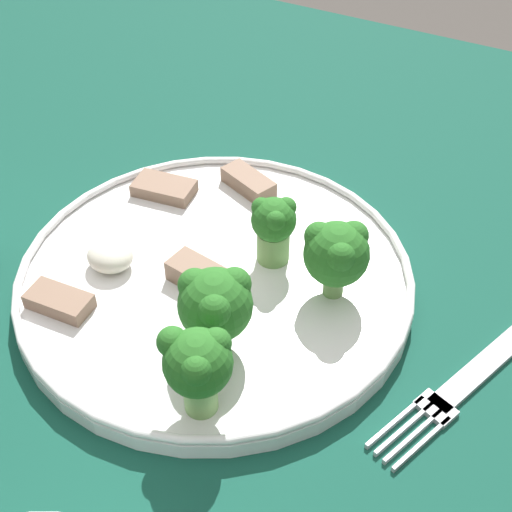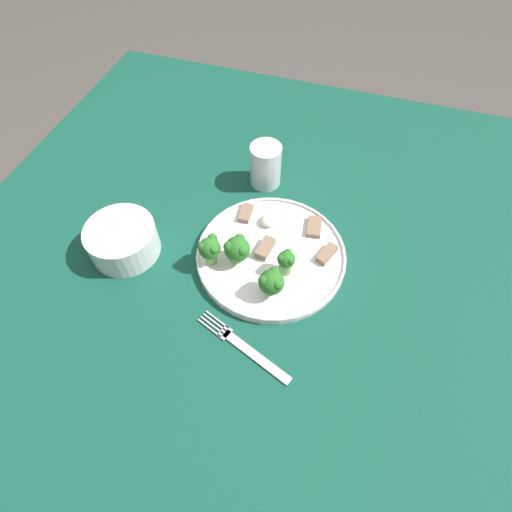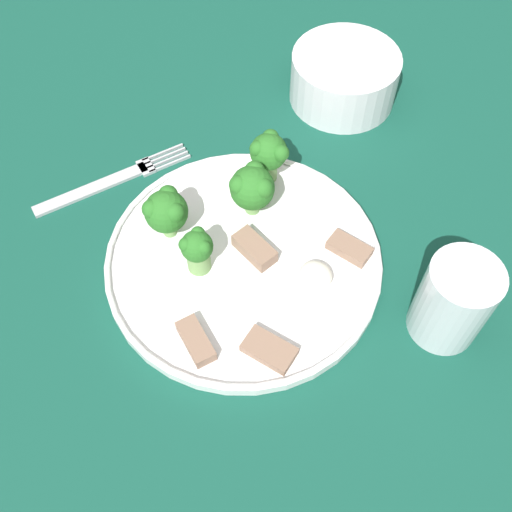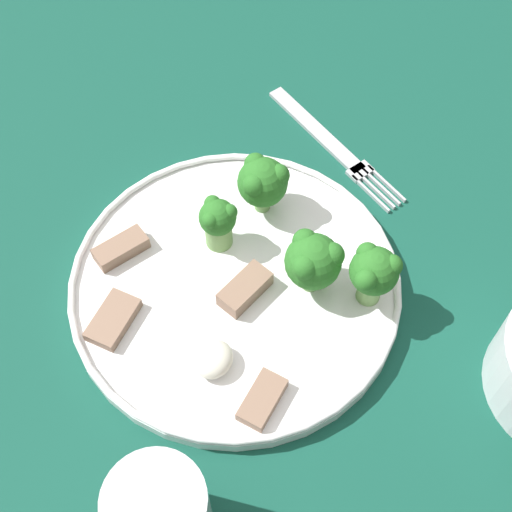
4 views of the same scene
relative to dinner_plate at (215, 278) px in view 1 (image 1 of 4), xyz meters
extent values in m
cube|color=#114738|center=(-0.03, 0.08, -0.02)|extent=(1.26, 1.09, 0.03)
cylinder|color=brown|center=(0.54, -0.41, -0.38)|extent=(0.06, 0.06, 0.67)
cylinder|color=white|center=(0.00, 0.00, 0.00)|extent=(0.28, 0.28, 0.01)
torus|color=white|center=(0.00, 0.00, 0.01)|extent=(0.28, 0.28, 0.01)
cube|color=#B2B2B7|center=(-0.20, -0.03, -0.01)|extent=(0.06, 0.13, 0.00)
cube|color=#B2B2B7|center=(-0.17, 0.03, -0.01)|extent=(0.03, 0.02, 0.00)
cube|color=#B2B2B7|center=(-0.15, 0.05, -0.01)|extent=(0.02, 0.05, 0.00)
cube|color=#B2B2B7|center=(-0.16, 0.05, -0.01)|extent=(0.02, 0.05, 0.00)
cube|color=#B2B2B7|center=(-0.17, 0.05, -0.01)|extent=(0.02, 0.05, 0.00)
cube|color=#B2B2B7|center=(-0.17, 0.06, -0.01)|extent=(0.02, 0.05, 0.00)
cylinder|color=#709E56|center=(-0.08, -0.02, 0.01)|extent=(0.01, 0.01, 0.02)
sphere|color=#286B23|center=(-0.08, -0.02, 0.04)|extent=(0.04, 0.04, 0.04)
sphere|color=#286B23|center=(-0.07, -0.02, 0.05)|extent=(0.02, 0.02, 0.02)
sphere|color=#286B23|center=(-0.09, -0.01, 0.05)|extent=(0.02, 0.02, 0.02)
sphere|color=#286B23|center=(-0.09, -0.04, 0.05)|extent=(0.02, 0.02, 0.02)
cylinder|color=#709E56|center=(-0.03, 0.05, 0.01)|extent=(0.02, 0.02, 0.02)
sphere|color=#286B23|center=(-0.03, 0.05, 0.04)|extent=(0.05, 0.05, 0.05)
sphere|color=#286B23|center=(-0.02, 0.05, 0.05)|extent=(0.02, 0.02, 0.02)
sphere|color=#286B23|center=(-0.04, 0.07, 0.05)|extent=(0.02, 0.02, 0.02)
sphere|color=#286B23|center=(-0.04, 0.04, 0.05)|extent=(0.02, 0.02, 0.02)
cylinder|color=#709E56|center=(-0.03, -0.04, 0.02)|extent=(0.02, 0.02, 0.03)
sphere|color=#286B23|center=(-0.03, -0.04, 0.04)|extent=(0.03, 0.03, 0.03)
sphere|color=#286B23|center=(-0.02, -0.04, 0.05)|extent=(0.01, 0.01, 0.01)
sphere|color=#286B23|center=(-0.03, -0.03, 0.05)|extent=(0.01, 0.01, 0.01)
sphere|color=#286B23|center=(-0.03, -0.04, 0.05)|extent=(0.01, 0.01, 0.01)
cylinder|color=#709E56|center=(-0.05, 0.10, 0.02)|extent=(0.02, 0.02, 0.03)
sphere|color=#286B23|center=(-0.05, 0.10, 0.04)|extent=(0.04, 0.04, 0.04)
sphere|color=#286B23|center=(-0.04, 0.10, 0.05)|extent=(0.02, 0.02, 0.02)
sphere|color=#286B23|center=(-0.06, 0.11, 0.05)|extent=(0.02, 0.02, 0.02)
sphere|color=#286B23|center=(-0.06, 0.09, 0.05)|extent=(0.02, 0.02, 0.02)
cube|color=#846651|center=(0.03, -0.10, 0.01)|extent=(0.05, 0.04, 0.01)
cube|color=#846651|center=(0.08, 0.08, 0.01)|extent=(0.05, 0.03, 0.01)
cube|color=#846651|center=(0.00, 0.01, 0.01)|extent=(0.05, 0.03, 0.02)
cube|color=#846651|center=(0.08, -0.06, 0.01)|extent=(0.05, 0.03, 0.01)
ellipsoid|color=silver|center=(0.07, 0.03, 0.01)|extent=(0.03, 0.03, 0.02)
camera|label=1|loc=(-0.20, 0.31, 0.36)|focal=50.00mm
camera|label=2|loc=(-0.42, -0.11, 0.62)|focal=28.00mm
camera|label=3|loc=(0.22, -0.25, 0.52)|focal=42.00mm
camera|label=4|loc=(0.25, 0.18, 0.53)|focal=50.00mm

